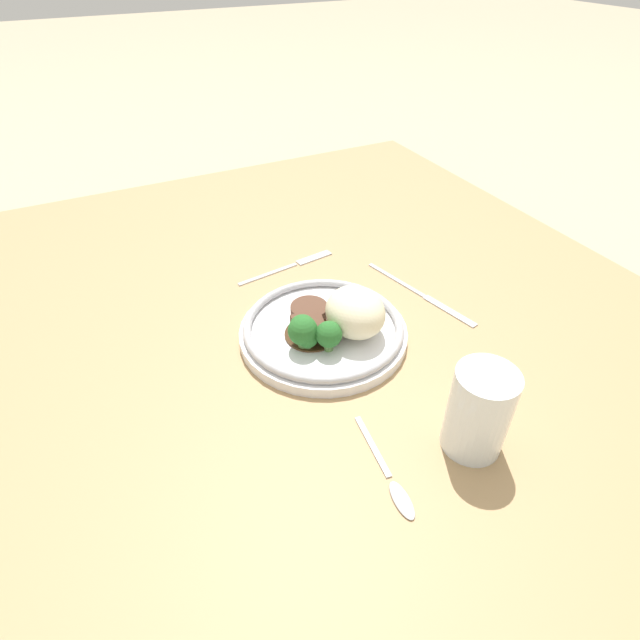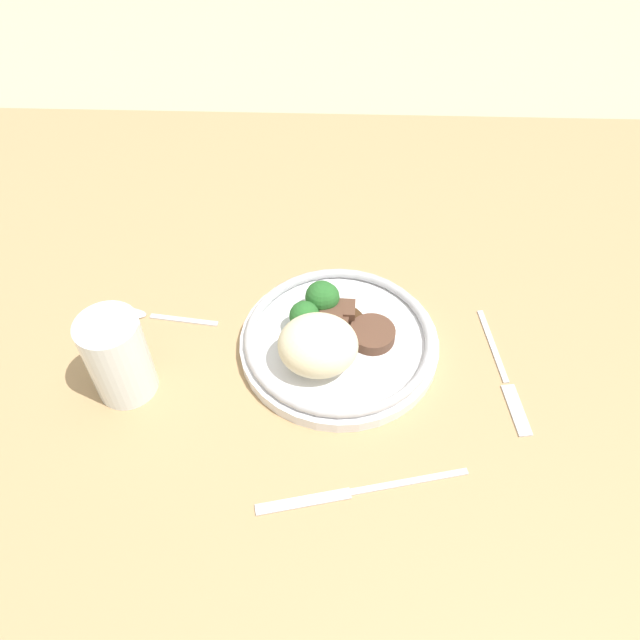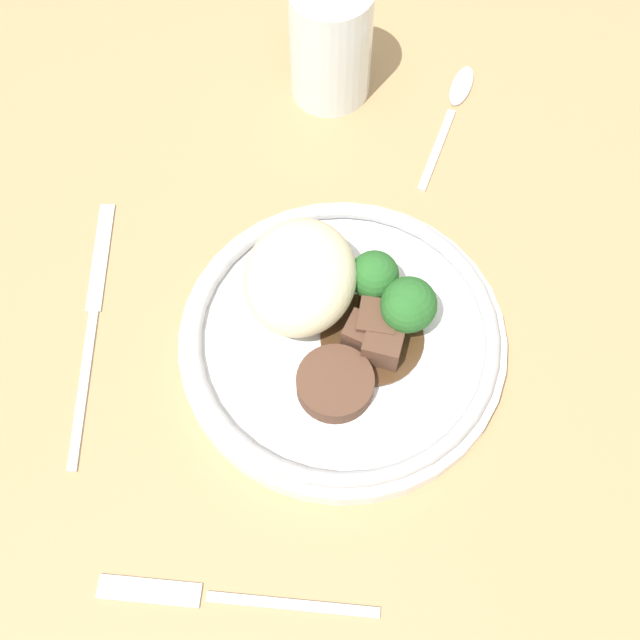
# 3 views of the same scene
# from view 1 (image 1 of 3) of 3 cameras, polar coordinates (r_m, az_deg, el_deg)

# --- Properties ---
(ground_plane) EXTENTS (8.00, 8.00, 0.00)m
(ground_plane) POSITION_cam_1_polar(r_m,az_deg,el_deg) (0.75, 2.11, -5.43)
(ground_plane) COLOR tan
(dining_table) EXTENTS (1.43, 1.12, 0.04)m
(dining_table) POSITION_cam_1_polar(r_m,az_deg,el_deg) (0.73, 2.14, -4.41)
(dining_table) COLOR tan
(dining_table) RESTS_ON ground
(plate) EXTENTS (0.25, 0.25, 0.09)m
(plate) POSITION_cam_1_polar(r_m,az_deg,el_deg) (0.72, 0.92, -0.70)
(plate) COLOR white
(plate) RESTS_ON dining_table
(juice_glass) EXTENTS (0.07, 0.07, 0.11)m
(juice_glass) POSITION_cam_1_polar(r_m,az_deg,el_deg) (0.60, 17.60, -10.20)
(juice_glass) COLOR yellow
(juice_glass) RESTS_ON dining_table
(fork) EXTENTS (0.04, 0.19, 0.00)m
(fork) POSITION_cam_1_polar(r_m,az_deg,el_deg) (0.90, -2.84, 6.36)
(fork) COLOR silver
(fork) RESTS_ON dining_table
(knife) EXTENTS (0.23, 0.06, 0.00)m
(knife) POSITION_cam_1_polar(r_m,az_deg,el_deg) (0.84, 11.71, 2.73)
(knife) COLOR silver
(knife) RESTS_ON dining_table
(spoon) EXTENTS (0.15, 0.03, 0.01)m
(spoon) POSITION_cam_1_polar(r_m,az_deg,el_deg) (0.58, 8.45, -18.21)
(spoon) COLOR silver
(spoon) RESTS_ON dining_table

